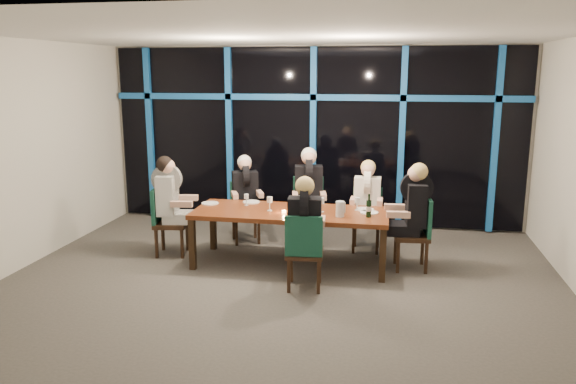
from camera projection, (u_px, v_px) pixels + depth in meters
name	position (u px, v px, depth m)	size (l,w,h in m)	color
room	(278.00, 120.00, 6.47)	(7.04, 7.00, 3.02)	#514D47
window_wall	(314.00, 134.00, 9.39)	(6.86, 0.43, 2.94)	black
dining_table	(291.00, 216.00, 7.53)	(2.60, 1.00, 0.75)	brown
chair_far_left	(245.00, 208.00, 8.65)	(0.56, 0.56, 0.92)	black
chair_far_mid	(308.00, 206.00, 8.57)	(0.54, 0.54, 1.00)	black
chair_far_right	(367.00, 216.00, 8.22)	(0.42, 0.42, 0.91)	black
chair_end_left	(165.00, 218.00, 7.97)	(0.51, 0.51, 0.97)	black
chair_end_right	(418.00, 229.00, 7.37)	(0.49, 0.49, 0.97)	black
chair_near_mid	(304.00, 248.00, 6.64)	(0.48, 0.48, 0.95)	black
diner_far_left	(245.00, 186.00, 8.50)	(0.57, 0.63, 0.89)	black
diner_far_mid	(309.00, 182.00, 8.40)	(0.54, 0.66, 0.97)	black
diner_far_right	(367.00, 192.00, 8.07)	(0.45, 0.56, 0.89)	white
diner_end_left	(170.00, 191.00, 7.89)	(0.64, 0.52, 0.95)	black
diner_end_right	(413.00, 201.00, 7.30)	(0.63, 0.51, 0.95)	black
diner_near_mid	(305.00, 216.00, 6.64)	(0.49, 0.61, 0.92)	black
plate_far_left	(251.00, 202.00, 7.98)	(0.24, 0.24, 0.01)	white
plate_far_mid	(310.00, 203.00, 7.89)	(0.24, 0.24, 0.01)	white
plate_far_right	(365.00, 209.00, 7.55)	(0.24, 0.24, 0.01)	white
plate_end_left	(210.00, 203.00, 7.91)	(0.24, 0.24, 0.01)	white
plate_end_right	(369.00, 213.00, 7.39)	(0.24, 0.24, 0.01)	white
plate_near_mid	(308.00, 216.00, 7.22)	(0.24, 0.24, 0.01)	white
wine_bottle	(369.00, 208.00, 7.17)	(0.07, 0.07, 0.30)	black
water_pitcher	(340.00, 209.00, 7.18)	(0.13, 0.11, 0.20)	silver
tea_light	(284.00, 212.00, 7.40)	(0.05, 0.05, 0.03)	#FF9B4C
wine_glass_a	(270.00, 201.00, 7.48)	(0.07, 0.07, 0.19)	white
wine_glass_b	(298.00, 199.00, 7.62)	(0.07, 0.07, 0.18)	silver
wine_glass_c	(321.00, 202.00, 7.41)	(0.08, 0.08, 0.19)	silver
wine_glass_d	(246.00, 197.00, 7.79)	(0.06, 0.06, 0.16)	silver
wine_glass_e	(357.00, 201.00, 7.51)	(0.07, 0.07, 0.18)	white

